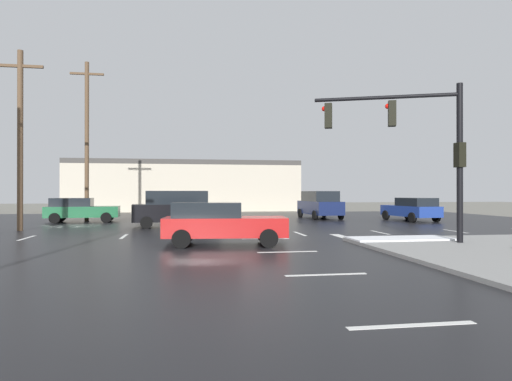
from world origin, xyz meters
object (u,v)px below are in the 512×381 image
at_px(utility_pole_distant, 87,138).
at_px(sedan_green, 80,209).
at_px(traffic_signal_mast, 417,137).
at_px(suv_navy, 320,204).
at_px(suv_black, 176,208).
at_px(utility_pole_far, 20,136).
at_px(sedan_blue, 412,209).
at_px(sedan_red, 221,223).

bearing_deg(utility_pole_distant, sedan_green, -97.79).
relative_size(traffic_signal_mast, suv_navy, 1.18).
height_order(traffic_signal_mast, suv_black, traffic_signal_mast).
xyz_separation_m(sedan_green, utility_pole_far, (-1.51, -6.11, 3.95)).
distance_m(sedan_green, suv_black, 7.91).
relative_size(suv_black, utility_pole_distant, 0.46).
height_order(traffic_signal_mast, utility_pole_distant, utility_pole_distant).
relative_size(sedan_green, suv_black, 0.93).
height_order(sedan_green, utility_pole_distant, utility_pole_distant).
relative_size(sedan_blue, suv_black, 0.94).
bearing_deg(sedan_blue, suv_black, 92.66).
bearing_deg(sedan_green, suv_navy, 1.62).
relative_size(suv_navy, sedan_red, 1.06).
bearing_deg(utility_pole_far, sedan_red, -38.22).
bearing_deg(traffic_signal_mast, utility_pole_far, -6.01).
xyz_separation_m(suv_navy, sedan_blue, (5.27, -3.81, -0.24)).
bearing_deg(sedan_red, traffic_signal_mast, -3.50).
xyz_separation_m(suv_navy, utility_pole_distant, (-16.47, -0.32, 4.53)).
xyz_separation_m(sedan_red, sedan_green, (-8.07, 13.65, 0.00)).
bearing_deg(suv_navy, suv_black, 117.95).
bearing_deg(traffic_signal_mast, sedan_red, 12.58).
bearing_deg(sedan_green, sedan_blue, -9.54).
xyz_separation_m(traffic_signal_mast, sedan_blue, (6.59, 12.43, -3.20)).
bearing_deg(sedan_red, utility_pole_distant, 123.20).
xyz_separation_m(suv_navy, utility_pole_far, (-18.14, -7.60, 3.71)).
bearing_deg(traffic_signal_mast, utility_pole_distant, -25.23).
bearing_deg(suv_black, utility_pole_far, 4.13).
xyz_separation_m(sedan_green, suv_black, (6.26, -4.83, 0.24)).
distance_m(traffic_signal_mast, sedan_red, 7.99).
height_order(sedan_red, sedan_blue, same).
bearing_deg(utility_pole_distant, sedan_red, -61.91).
bearing_deg(suv_black, traffic_signal_mast, 127.20).
relative_size(sedan_green, sedan_blue, 0.99).
relative_size(sedan_blue, utility_pole_distant, 0.43).
height_order(suv_black, utility_pole_far, utility_pole_far).
relative_size(suv_navy, suv_black, 0.99).
bearing_deg(utility_pole_far, sedan_green, 76.15).
xyz_separation_m(traffic_signal_mast, sedan_green, (-15.31, 14.75, -3.20)).
bearing_deg(suv_navy, sedan_red, 147.11).
xyz_separation_m(traffic_signal_mast, utility_pole_far, (-16.82, 8.64, 0.75)).
height_order(traffic_signal_mast, utility_pole_far, utility_pole_far).
relative_size(traffic_signal_mast, sedan_blue, 1.25).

